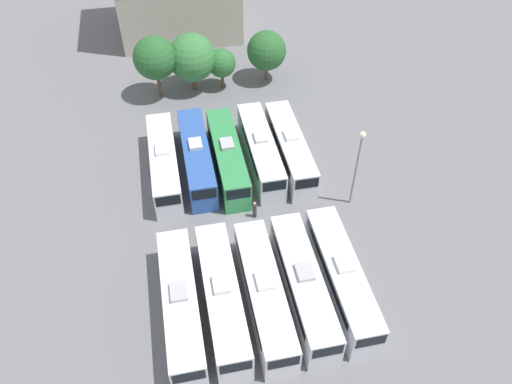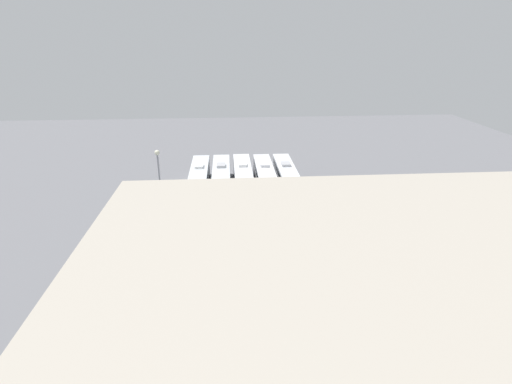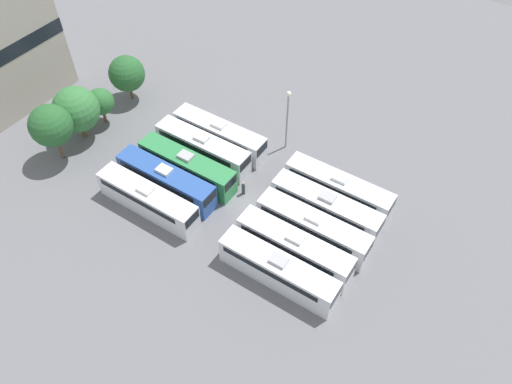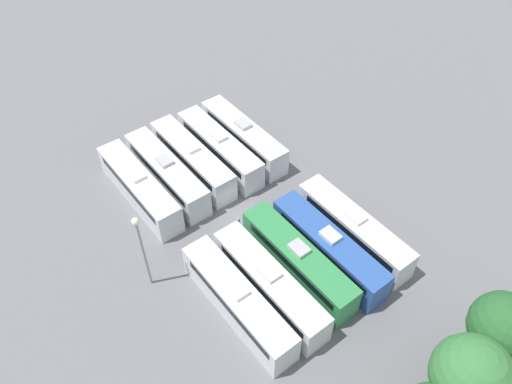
{
  "view_description": "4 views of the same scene",
  "coord_description": "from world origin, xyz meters",
  "px_view_note": "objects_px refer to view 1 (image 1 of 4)",
  "views": [
    {
      "loc": [
        -4.73,
        -28.25,
        32.84
      ],
      "look_at": [
        1.27,
        0.8,
        3.33
      ],
      "focal_mm": 35.0,
      "sensor_mm": 36.0,
      "label": 1
    },
    {
      "loc": [
        2.1,
        45.48,
        20.27
      ],
      "look_at": [
        -1.13,
        1.53,
        2.84
      ],
      "focal_mm": 28.0,
      "sensor_mm": 36.0,
      "label": 2
    },
    {
      "loc": [
        -28.18,
        -19.78,
        40.88
      ],
      "look_at": [
        0.02,
        -1.33,
        2.85
      ],
      "focal_mm": 35.0,
      "sensor_mm": 36.0,
      "label": 3
    },
    {
      "loc": [
        17.51,
        24.71,
        35.0
      ],
      "look_at": [
        -1.64,
        0.07,
        2.51
      ],
      "focal_mm": 35.0,
      "sensor_mm": 36.0,
      "label": 4
    }
  ],
  "objects_px": {
    "bus_8": "(260,149)",
    "tree_2": "(222,63)",
    "bus_4": "(341,276)",
    "bus_9": "(290,147)",
    "bus_5": "(164,162)",
    "light_pole": "(358,157)",
    "bus_3": "(303,284)",
    "tree_1": "(192,58)",
    "bus_6": "(197,156)",
    "bus_0": "(181,303)",
    "bus_7": "(228,156)",
    "tree_3": "(267,51)",
    "bus_1": "(222,296)",
    "bus_2": "(264,293)",
    "tree_0": "(155,58)",
    "worker_person": "(255,210)"
  },
  "relations": [
    {
      "from": "bus_1",
      "to": "tree_1",
      "type": "relative_size",
      "value": 1.74
    },
    {
      "from": "tree_2",
      "to": "tree_3",
      "type": "distance_m",
      "value": 5.44
    },
    {
      "from": "bus_8",
      "to": "tree_2",
      "type": "bearing_deg",
      "value": 96.24
    },
    {
      "from": "bus_0",
      "to": "bus_6",
      "type": "xyz_separation_m",
      "value": [
        3.06,
        15.98,
        0.0
      ]
    },
    {
      "from": "light_pole",
      "to": "bus_0",
      "type": "bearing_deg",
      "value": -151.48
    },
    {
      "from": "bus_0",
      "to": "bus_4",
      "type": "relative_size",
      "value": 1.0
    },
    {
      "from": "tree_2",
      "to": "tree_3",
      "type": "xyz_separation_m",
      "value": [
        5.38,
        0.56,
        0.66
      ]
    },
    {
      "from": "bus_1",
      "to": "tree_3",
      "type": "bearing_deg",
      "value": 71.7
    },
    {
      "from": "bus_9",
      "to": "bus_3",
      "type": "bearing_deg",
      "value": -100.88
    },
    {
      "from": "bus_1",
      "to": "tree_3",
      "type": "distance_m",
      "value": 32.08
    },
    {
      "from": "bus_4",
      "to": "worker_person",
      "type": "relative_size",
      "value": 6.58
    },
    {
      "from": "bus_2",
      "to": "bus_5",
      "type": "relative_size",
      "value": 1.0
    },
    {
      "from": "bus_3",
      "to": "bus_7",
      "type": "relative_size",
      "value": 1.0
    },
    {
      "from": "bus_2",
      "to": "bus_4",
      "type": "relative_size",
      "value": 1.0
    },
    {
      "from": "tree_1",
      "to": "bus_7",
      "type": "bearing_deg",
      "value": -84.09
    },
    {
      "from": "worker_person",
      "to": "tree_3",
      "type": "xyz_separation_m",
      "value": [
        5.84,
        21.63,
        3.01
      ]
    },
    {
      "from": "tree_3",
      "to": "bus_0",
      "type": "bearing_deg",
      "value": -113.26
    },
    {
      "from": "bus_1",
      "to": "bus_4",
      "type": "height_order",
      "value": "same"
    },
    {
      "from": "bus_0",
      "to": "light_pole",
      "type": "distance_m",
      "value": 18.75
    },
    {
      "from": "bus_2",
      "to": "tree_0",
      "type": "relative_size",
      "value": 1.63
    },
    {
      "from": "bus_0",
      "to": "bus_5",
      "type": "distance_m",
      "value": 15.83
    },
    {
      "from": "bus_7",
      "to": "worker_person",
      "type": "height_order",
      "value": "bus_7"
    },
    {
      "from": "bus_6",
      "to": "bus_4",
      "type": "bearing_deg",
      "value": -60.38
    },
    {
      "from": "bus_1",
      "to": "bus_9",
      "type": "distance_m",
      "value": 17.94
    },
    {
      "from": "tree_3",
      "to": "bus_1",
      "type": "bearing_deg",
      "value": -108.3
    },
    {
      "from": "light_pole",
      "to": "tree_0",
      "type": "bearing_deg",
      "value": 127.24
    },
    {
      "from": "bus_7",
      "to": "tree_3",
      "type": "distance_m",
      "value": 16.75
    },
    {
      "from": "bus_3",
      "to": "tree_1",
      "type": "distance_m",
      "value": 30.79
    },
    {
      "from": "bus_3",
      "to": "tree_1",
      "type": "xyz_separation_m",
      "value": [
        -4.69,
        30.33,
        2.39
      ]
    },
    {
      "from": "bus_0",
      "to": "bus_2",
      "type": "bearing_deg",
      "value": -2.88
    },
    {
      "from": "bus_4",
      "to": "bus_8",
      "type": "xyz_separation_m",
      "value": [
        -2.92,
        15.78,
        0.0
      ]
    },
    {
      "from": "bus_1",
      "to": "light_pole",
      "type": "bearing_deg",
      "value": 33.71
    },
    {
      "from": "bus_2",
      "to": "bus_8",
      "type": "relative_size",
      "value": 1.0
    },
    {
      "from": "bus_9",
      "to": "bus_5",
      "type": "bearing_deg",
      "value": 178.36
    },
    {
      "from": "bus_5",
      "to": "bus_6",
      "type": "relative_size",
      "value": 1.0
    },
    {
      "from": "light_pole",
      "to": "tree_2",
      "type": "bearing_deg",
      "value": 111.82
    },
    {
      "from": "tree_1",
      "to": "tree_3",
      "type": "xyz_separation_m",
      "value": [
        8.65,
        0.22,
        -0.23
      ]
    },
    {
      "from": "bus_2",
      "to": "tree_2",
      "type": "distance_m",
      "value": 30.24
    },
    {
      "from": "bus_8",
      "to": "tree_2",
      "type": "distance_m",
      "value": 14.26
    },
    {
      "from": "light_pole",
      "to": "tree_1",
      "type": "distance_m",
      "value": 24.45
    },
    {
      "from": "bus_0",
      "to": "bus_5",
      "type": "relative_size",
      "value": 1.0
    },
    {
      "from": "bus_1",
      "to": "bus_9",
      "type": "xyz_separation_m",
      "value": [
        9.1,
        15.46,
        0.0
      ]
    },
    {
      "from": "tree_2",
      "to": "bus_0",
      "type": "bearing_deg",
      "value": -104.46
    },
    {
      "from": "bus_0",
      "to": "worker_person",
      "type": "xyz_separation_m",
      "value": [
        7.24,
        8.78,
        -0.86
      ]
    },
    {
      "from": "light_pole",
      "to": "bus_8",
      "type": "bearing_deg",
      "value": 134.67
    },
    {
      "from": "bus_0",
      "to": "tree_0",
      "type": "bearing_deg",
      "value": 89.28
    },
    {
      "from": "bus_0",
      "to": "bus_7",
      "type": "xyz_separation_m",
      "value": [
        5.96,
        15.41,
        0.0
      ]
    },
    {
      "from": "bus_4",
      "to": "worker_person",
      "type": "distance_m",
      "value": 10.13
    },
    {
      "from": "bus_1",
      "to": "light_pole",
      "type": "relative_size",
      "value": 1.46
    },
    {
      "from": "bus_7",
      "to": "bus_3",
      "type": "bearing_deg",
      "value": -78.5
    }
  ]
}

